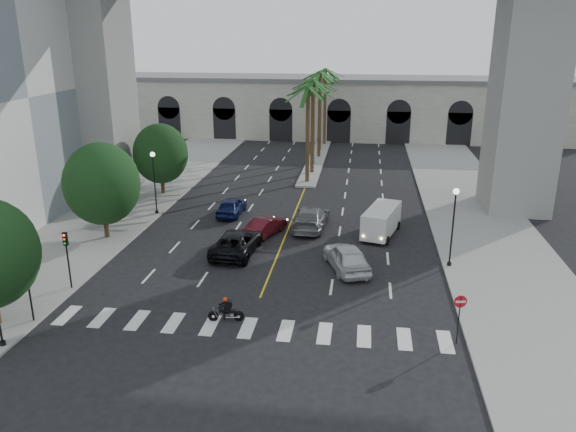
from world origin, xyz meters
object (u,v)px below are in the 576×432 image
at_px(traffic_signal_near, 27,279).
at_px(car_c, 237,242).
at_px(cargo_van, 381,220).
at_px(car_d, 311,217).
at_px(do_not_enter_sign, 460,309).
at_px(car_e, 232,206).
at_px(motorcycle_rider, 227,310).
at_px(traffic_signal_far, 67,251).
at_px(car_b, 266,226).
at_px(car_a, 347,257).
at_px(pedestrian_a, 14,257).
at_px(lamp_post_right, 453,221).
at_px(lamp_post_left_far, 154,177).

distance_m(traffic_signal_near, car_c, 14.00).
bearing_deg(traffic_signal_near, cargo_van, 41.03).
relative_size(car_d, do_not_enter_sign, 2.24).
bearing_deg(car_e, motorcycle_rider, 104.51).
xyz_separation_m(car_e, do_not_enter_sign, (15.68, -18.45, 1.16)).
bearing_deg(traffic_signal_far, car_b, 48.26).
xyz_separation_m(car_c, car_d, (4.54, 5.97, 0.06)).
height_order(motorcycle_rider, car_e, car_e).
xyz_separation_m(traffic_signal_near, car_e, (6.12, 19.32, -1.75)).
bearing_deg(car_a, pedestrian_a, -10.50).
height_order(car_d, car_e, car_d).
xyz_separation_m(car_c, do_not_enter_sign, (13.34, -10.14, 1.12)).
height_order(car_a, car_d, car_a).
height_order(traffic_signal_far, do_not_enter_sign, traffic_signal_far).
bearing_deg(motorcycle_rider, lamp_post_right, 27.30).
distance_m(car_b, pedestrian_a, 17.17).
bearing_deg(do_not_enter_sign, car_e, 119.79).
bearing_deg(lamp_post_right, lamp_post_left_far, 160.67).
relative_size(car_e, pedestrian_a, 2.44).
height_order(car_b, car_d, car_d).
relative_size(lamp_post_left_far, pedestrian_a, 2.94).
bearing_deg(motorcycle_rider, pedestrian_a, 156.10).
height_order(car_b, pedestrian_a, pedestrian_a).
relative_size(car_b, do_not_enter_sign, 1.57).
relative_size(lamp_post_left_far, traffic_signal_near, 1.47).
bearing_deg(lamp_post_right, do_not_enter_sign, -95.34).
height_order(traffic_signal_near, cargo_van, traffic_signal_near).
distance_m(traffic_signal_far, car_c, 11.12).
relative_size(lamp_post_right, motorcycle_rider, 2.79).
bearing_deg(pedestrian_a, car_b, 35.66).
relative_size(car_a, cargo_van, 0.95).
distance_m(traffic_signal_far, motorcycle_rider, 10.53).
relative_size(car_a, pedestrian_a, 2.78).
bearing_deg(pedestrian_a, traffic_signal_near, -47.48).
relative_size(motorcycle_rider, car_c, 0.34).
relative_size(traffic_signal_far, do_not_enter_sign, 1.39).
relative_size(traffic_signal_near, car_b, 0.88).
bearing_deg(lamp_post_left_far, traffic_signal_far, -89.60).
bearing_deg(cargo_van, lamp_post_right, -36.66).
xyz_separation_m(motorcycle_rider, cargo_van, (8.32, 14.41, 0.57)).
xyz_separation_m(lamp_post_left_far, cargo_van, (18.49, -2.50, -2.03)).
bearing_deg(traffic_signal_near, lamp_post_right, 24.82).
relative_size(car_b, car_d, 0.70).
relative_size(traffic_signal_far, car_a, 0.72).
height_order(lamp_post_right, car_d, lamp_post_right).
height_order(car_c, car_e, car_c).
xyz_separation_m(traffic_signal_near, car_a, (16.08, 9.29, -1.65)).
bearing_deg(car_e, car_b, 132.22).
xyz_separation_m(car_b, cargo_van, (8.59, 1.02, 0.51)).
xyz_separation_m(lamp_post_right, car_e, (-16.58, 8.82, -2.47)).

